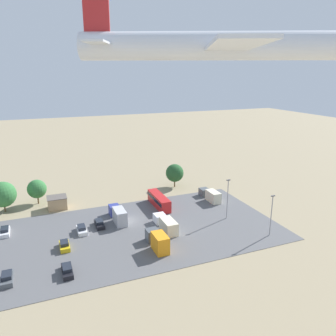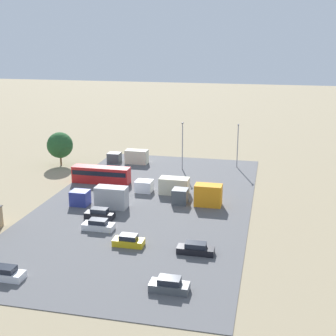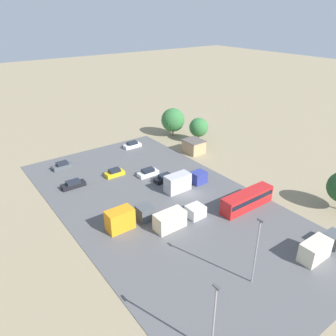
% 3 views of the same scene
% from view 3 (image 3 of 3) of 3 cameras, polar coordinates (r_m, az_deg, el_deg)
% --- Properties ---
extents(ground_plane, '(400.00, 400.00, 0.00)m').
position_cam_3_polar(ground_plane, '(62.39, 3.83, -4.56)').
color(ground_plane, gray).
extents(parking_lot_surface, '(62.57, 33.24, 0.08)m').
position_cam_3_polar(parking_lot_surface, '(59.12, -0.80, -6.35)').
color(parking_lot_surface, '#565659').
rests_on(parking_lot_surface, ground).
extents(shed_building, '(4.79, 4.18, 3.14)m').
position_cam_3_polar(shed_building, '(79.85, 4.51, 3.79)').
color(shed_building, tan).
rests_on(shed_building, ground).
extents(bus, '(2.56, 10.73, 3.05)m').
position_cam_3_polar(bus, '(59.02, 13.62, -5.31)').
color(bus, red).
rests_on(bus, ground).
extents(parked_car_0, '(1.86, 4.26, 1.57)m').
position_cam_3_polar(parked_car_0, '(75.18, -17.91, 0.37)').
color(parked_car_0, '#4C5156').
rests_on(parked_car_0, ground).
extents(parked_car_1, '(1.76, 4.40, 1.54)m').
position_cam_3_polar(parked_car_1, '(66.40, -0.59, -1.78)').
color(parked_car_1, black).
rests_on(parked_car_1, ground).
extents(parked_car_2, '(1.85, 4.44, 1.52)m').
position_cam_3_polar(parked_car_2, '(68.73, -3.50, -0.81)').
color(parked_car_2, silver).
rests_on(parked_car_2, ground).
extents(parked_car_3, '(1.83, 4.01, 1.52)m').
position_cam_3_polar(parked_car_3, '(69.43, -9.29, -0.84)').
color(parked_car_3, gold).
rests_on(parked_car_3, ground).
extents(parked_car_4, '(1.72, 4.66, 1.46)m').
position_cam_3_polar(parked_car_4, '(66.78, -16.17, -2.76)').
color(parked_car_4, black).
rests_on(parked_car_4, ground).
extents(parked_car_5, '(1.82, 4.44, 1.48)m').
position_cam_3_polar(parked_car_5, '(83.22, -6.25, 4.01)').
color(parked_car_5, silver).
rests_on(parked_car_5, ground).
extents(parked_truck_0, '(2.53, 9.30, 2.85)m').
position_cam_3_polar(parked_truck_0, '(53.30, 1.64, -8.64)').
color(parked_truck_0, silver).
rests_on(parked_truck_0, ground).
extents(parked_truck_1, '(2.42, 7.94, 3.48)m').
position_cam_3_polar(parked_truck_1, '(53.18, -7.12, -8.58)').
color(parked_truck_1, '#4C5156').
rests_on(parked_truck_1, ground).
extents(parked_truck_2, '(2.37, 8.70, 2.91)m').
position_cam_3_polar(parked_truck_2, '(52.13, 25.02, -12.37)').
color(parked_truck_2, '#4C5156').
rests_on(parked_truck_2, ground).
extents(parked_truck_3, '(2.39, 9.26, 3.41)m').
position_cam_3_polar(parked_truck_3, '(63.38, 2.76, -2.31)').
color(parked_truck_3, navy).
rests_on(parked_truck_3, ground).
extents(tree_near_shed, '(4.91, 4.91, 6.55)m').
position_cam_3_polar(tree_near_shed, '(85.44, 5.37, 7.07)').
color(tree_near_shed, brown).
rests_on(tree_near_shed, ground).
extents(tree_apron_mid, '(6.35, 6.35, 7.69)m').
position_cam_3_polar(tree_apron_mid, '(89.57, 0.86, 8.36)').
color(tree_apron_mid, brown).
rests_on(tree_apron_mid, ground).
extents(light_pole_lot_centre, '(0.90, 0.28, 9.64)m').
position_cam_3_polar(light_pole_lot_centre, '(42.39, 15.12, -13.52)').
color(light_pole_lot_centre, gray).
rests_on(light_pole_lot_centre, ground).
extents(light_pole_lot_edge, '(0.90, 0.28, 9.02)m').
position_cam_3_polar(light_pole_lot_edge, '(34.78, 8.01, -24.41)').
color(light_pole_lot_edge, gray).
rests_on(light_pole_lot_edge, ground).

